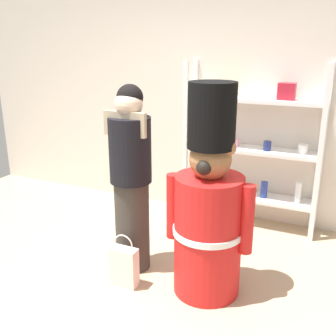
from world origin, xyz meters
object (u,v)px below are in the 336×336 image
object	(u,v)px
merchandise_shelf	(252,146)
person_shopper	(131,178)
shopping_bag	(124,266)
teddy_bear_guard	(209,212)

from	to	relation	value
merchandise_shelf	person_shopper	bearing A→B (deg)	-118.41
person_shopper	shopping_bag	size ratio (longest dim) A/B	3.51
shopping_bag	teddy_bear_guard	bearing A→B (deg)	19.46
teddy_bear_guard	merchandise_shelf	bearing A→B (deg)	89.98
merchandise_shelf	teddy_bear_guard	bearing A→B (deg)	-90.02
merchandise_shelf	shopping_bag	distance (m)	1.90
person_shopper	shopping_bag	world-z (taller)	person_shopper
merchandise_shelf	shopping_bag	world-z (taller)	merchandise_shelf
teddy_bear_guard	person_shopper	distance (m)	0.74
merchandise_shelf	person_shopper	xyz separation A→B (m)	(-0.73, -1.34, -0.05)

